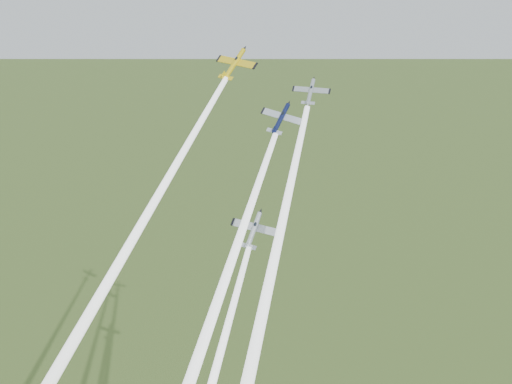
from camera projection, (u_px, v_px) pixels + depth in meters
name	position (u px, v px, depth m)	size (l,w,h in m)	color
plane_yellow	(234.00, 64.00, 113.30)	(8.65, 8.58, 1.35)	yellow
smoke_trail_yellow	(125.00, 253.00, 100.53)	(2.19, 2.19, 70.59)	white
plane_navy	(281.00, 118.00, 106.87)	(7.63, 7.57, 1.20)	#0D153D
smoke_trail_navy	(214.00, 310.00, 92.93)	(2.19, 2.19, 61.96)	white
plane_silver_right	(311.00, 92.00, 108.58)	(6.60, 6.55, 1.03)	#A7AFB5
smoke_trail_silver_right	(270.00, 280.00, 93.59)	(2.19, 2.19, 61.97)	white
plane_silver_low	(254.00, 230.00, 106.84)	(8.43, 8.37, 1.32)	#B7BDC6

